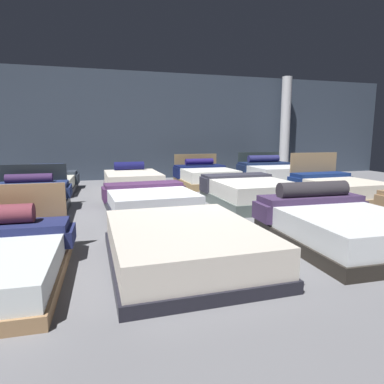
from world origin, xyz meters
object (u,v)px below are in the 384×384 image
at_px(bed_1, 184,245).
at_px(bed_10, 205,176).
at_px(bed_6, 250,192).
at_px(bed_7, 337,188).
at_px(support_pillar, 285,127).
at_px(bed_9, 133,180).
at_px(bed_5, 150,200).
at_px(bed_8, 45,184).
at_px(bed_11, 272,173).
at_px(bed_2, 340,226).
at_px(bed_4, 23,203).

distance_m(bed_1, bed_10, 6.15).
xyz_separation_m(bed_6, bed_7, (2.23, 0.05, -0.02)).
height_order(bed_1, bed_7, bed_7).
distance_m(bed_1, bed_6, 3.54).
bearing_deg(bed_10, support_pillar, 24.55).
relative_size(bed_6, support_pillar, 0.58).
xyz_separation_m(bed_9, support_pillar, (5.73, 1.81, 1.51)).
relative_size(bed_5, bed_8, 0.98).
distance_m(bed_1, bed_11, 7.20).
distance_m(bed_8, bed_11, 6.50).
distance_m(bed_2, bed_10, 5.68).
height_order(bed_1, bed_11, bed_11).
relative_size(bed_8, bed_9, 1.04).
bearing_deg(bed_6, bed_4, 178.24).
distance_m(bed_6, bed_9, 3.52).
bearing_deg(bed_8, bed_11, 2.94).
bearing_deg(bed_10, bed_9, -176.52).
bearing_deg(bed_1, bed_6, 51.62).
relative_size(bed_9, support_pillar, 0.56).
height_order(bed_7, bed_11, bed_7).
height_order(bed_2, bed_10, bed_10).
relative_size(bed_2, bed_5, 1.07).
bearing_deg(bed_4, bed_1, -52.01).
relative_size(bed_5, bed_11, 0.97).
bearing_deg(bed_5, bed_6, -4.91).
bearing_deg(bed_1, bed_8, 110.03).
bearing_deg(bed_2, bed_4, 148.68).
xyz_separation_m(bed_1, bed_7, (4.39, 2.84, 0.03)).
xyz_separation_m(bed_4, bed_7, (6.56, -0.06, -0.01)).
bearing_deg(bed_5, bed_10, 50.94).
height_order(bed_2, bed_9, bed_2).
height_order(bed_1, bed_9, bed_9).
relative_size(bed_8, support_pillar, 0.58).
distance_m(bed_4, bed_9, 3.51).
bearing_deg(bed_11, bed_2, -110.28).
bearing_deg(bed_5, bed_9, 87.40).
xyz_separation_m(bed_2, support_pillar, (3.63, 7.35, 1.50)).
xyz_separation_m(bed_1, bed_2, (2.15, 0.07, 0.04)).
relative_size(bed_5, bed_9, 1.02).
height_order(bed_8, bed_9, bed_8).
distance_m(bed_2, bed_8, 7.09).
bearing_deg(bed_9, bed_2, -70.16).
bearing_deg(bed_2, bed_10, 91.67).
xyz_separation_m(bed_4, support_pillar, (7.96, 4.52, 1.50)).
bearing_deg(bed_8, bed_5, -49.29).
distance_m(bed_8, support_pillar, 8.26).
height_order(bed_10, support_pillar, support_pillar).
relative_size(bed_9, bed_10, 0.97).
bearing_deg(bed_11, bed_8, -178.80).
distance_m(bed_6, bed_10, 2.95).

